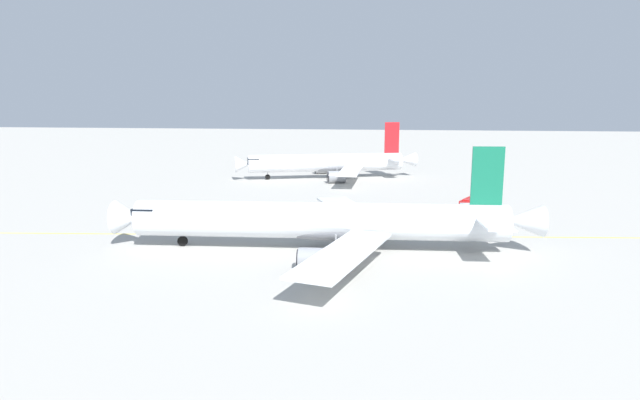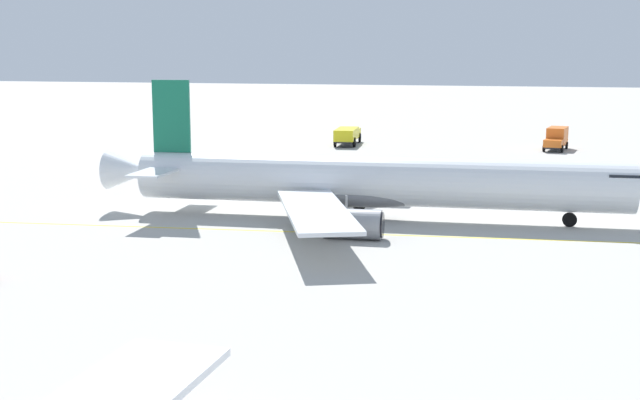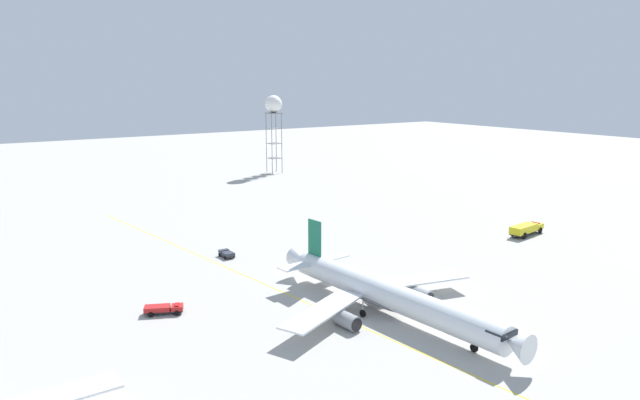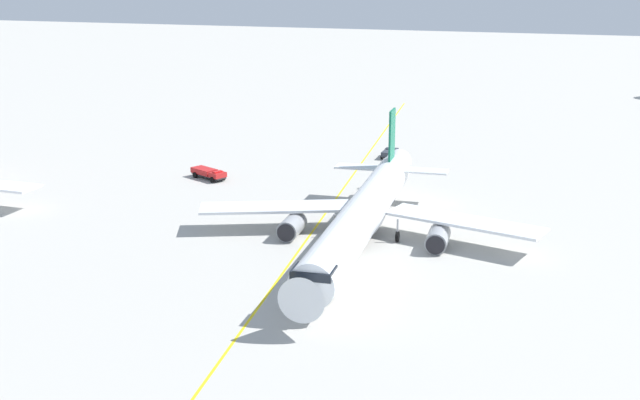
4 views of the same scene
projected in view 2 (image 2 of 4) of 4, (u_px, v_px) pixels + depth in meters
ground_plane at (405, 221)px, 67.28m from camera, size 600.00×600.00×0.00m
airliner_main at (371, 183)px, 67.37m from camera, size 45.51×36.43×11.03m
fire_tender_truck at (347, 134)px, 123.57m from camera, size 4.09×10.41×2.50m
catering_truck_truck at (557, 138)px, 117.07m from camera, size 3.35×7.54×3.10m
taxiway_centreline at (390, 235)px, 61.89m from camera, size 183.90×24.65×0.01m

